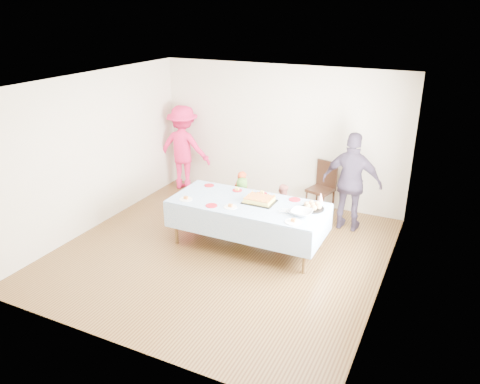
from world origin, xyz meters
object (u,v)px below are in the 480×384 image
object	(u,v)px
dining_chair	(323,184)
birthday_cake	(259,200)
party_table	(248,206)
adult_left	(184,148)

from	to	relation	value
dining_chair	birthday_cake	bearing A→B (deg)	-91.48
party_table	dining_chair	bearing A→B (deg)	69.51
party_table	adult_left	world-z (taller)	adult_left
birthday_cake	adult_left	size ratio (longest dim) A/B	0.28
party_table	birthday_cake	distance (m)	0.21
party_table	dining_chair	world-z (taller)	dining_chair
birthday_cake	adult_left	xyz separation A→B (m)	(-2.51, 1.74, 0.08)
party_table	birthday_cake	world-z (taller)	birthday_cake
birthday_cake	adult_left	world-z (taller)	adult_left
adult_left	dining_chair	bearing A→B (deg)	175.63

